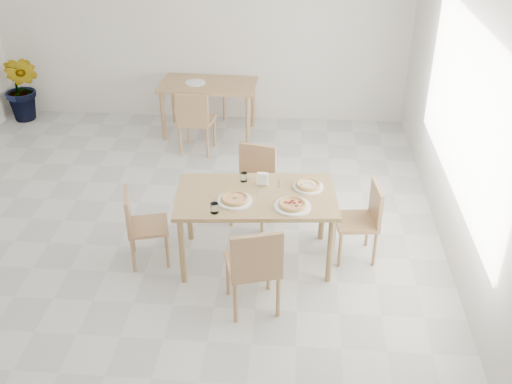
# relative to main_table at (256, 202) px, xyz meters

# --- Properties ---
(room) EXTENTS (7.28, 7.00, 7.00)m
(room) POSITION_rel_main_table_xyz_m (1.91, 0.41, 0.83)
(room) COLOR silver
(room) RESTS_ON ground
(main_table) EXTENTS (1.58, 0.98, 0.75)m
(main_table) POSITION_rel_main_table_xyz_m (0.00, 0.00, 0.00)
(main_table) COLOR #A78456
(main_table) RESTS_ON ground
(chair_south) EXTENTS (0.55, 0.55, 0.90)m
(chair_south) POSITION_rel_main_table_xyz_m (0.05, -0.79, -0.15)
(chair_south) COLOR tan
(chair_south) RESTS_ON ground
(chair_north) EXTENTS (0.51, 0.51, 0.84)m
(chair_north) POSITION_rel_main_table_xyz_m (-0.08, 0.79, -0.18)
(chair_north) COLOR tan
(chair_north) RESTS_ON ground
(chair_west) EXTENTS (0.47, 0.47, 0.78)m
(chair_west) POSITION_rel_main_table_xyz_m (-1.13, -0.11, -0.22)
(chair_west) COLOR tan
(chair_west) RESTS_ON ground
(chair_east) EXTENTS (0.44, 0.44, 0.81)m
(chair_east) POSITION_rel_main_table_xyz_m (1.06, 0.14, -0.20)
(chair_east) COLOR tan
(chair_east) RESTS_ON ground
(plate_margherita) EXTENTS (0.33, 0.33, 0.02)m
(plate_margherita) POSITION_rel_main_table_xyz_m (-0.19, -0.14, 0.09)
(plate_margherita) COLOR white
(plate_margherita) RESTS_ON main_table
(plate_mushroom) EXTENTS (0.29, 0.29, 0.02)m
(plate_mushroom) POSITION_rel_main_table_xyz_m (0.49, 0.17, 0.09)
(plate_mushroom) COLOR white
(plate_mushroom) RESTS_ON main_table
(plate_pepperoni) EXTENTS (0.34, 0.34, 0.02)m
(plate_pepperoni) POSITION_rel_main_table_xyz_m (0.35, -0.20, 0.09)
(plate_pepperoni) COLOR white
(plate_pepperoni) RESTS_ON main_table
(pizza_margherita) EXTENTS (0.31, 0.31, 0.03)m
(pizza_margherita) POSITION_rel_main_table_xyz_m (-0.19, -0.14, 0.11)
(pizza_margherita) COLOR #EDBA6F
(pizza_margherita) RESTS_ON plate_margherita
(pizza_mushroom) EXTENTS (0.26, 0.26, 0.03)m
(pizza_mushroom) POSITION_rel_main_table_xyz_m (0.49, 0.17, 0.11)
(pizza_mushroom) COLOR #EDBA6F
(pizza_mushroom) RESTS_ON plate_mushroom
(pizza_pepperoni) EXTENTS (0.33, 0.33, 0.03)m
(pizza_pepperoni) POSITION_rel_main_table_xyz_m (0.35, -0.20, 0.11)
(pizza_pepperoni) COLOR #EDBA6F
(pizza_pepperoni) RESTS_ON plate_pepperoni
(tumbler_a) EXTENTS (0.07, 0.07, 0.09)m
(tumbler_a) POSITION_rel_main_table_xyz_m (-0.14, 0.25, 0.13)
(tumbler_a) COLOR white
(tumbler_a) RESTS_ON main_table
(tumbler_b) EXTENTS (0.07, 0.07, 0.10)m
(tumbler_b) POSITION_rel_main_table_xyz_m (-0.35, -0.35, 0.13)
(tumbler_b) COLOR white
(tumbler_b) RESTS_ON main_table
(napkin_holder) EXTENTS (0.12, 0.07, 0.13)m
(napkin_holder) POSITION_rel_main_table_xyz_m (0.05, 0.19, 0.14)
(napkin_holder) COLOR silver
(napkin_holder) RESTS_ON main_table
(fork_a) EXTENTS (0.07, 0.16, 0.01)m
(fork_a) POSITION_rel_main_table_xyz_m (0.04, 0.09, 0.08)
(fork_a) COLOR silver
(fork_a) RESTS_ON main_table
(fork_b) EXTENTS (0.02, 0.17, 0.01)m
(fork_b) POSITION_rel_main_table_xyz_m (0.21, 0.23, 0.08)
(fork_b) COLOR silver
(fork_b) RESTS_ON main_table
(second_table) EXTENTS (1.36, 0.82, 0.75)m
(second_table) POSITION_rel_main_table_xyz_m (-0.90, 3.01, -0.01)
(second_table) COLOR tan
(second_table) RESTS_ON ground
(chair_back_s) EXTENTS (0.48, 0.48, 0.88)m
(chair_back_s) POSITION_rel_main_table_xyz_m (-0.98, 2.32, -0.16)
(chair_back_s) COLOR tan
(chair_back_s) RESTS_ON ground
(chair_back_n) EXTENTS (0.59, 0.59, 0.93)m
(chair_back_n) POSITION_rel_main_table_xyz_m (-0.83, 3.81, -0.13)
(chair_back_n) COLOR tan
(chair_back_n) RESTS_ON ground
(plate_empty) EXTENTS (0.28, 0.28, 0.02)m
(plate_empty) POSITION_rel_main_table_xyz_m (-1.08, 2.99, 0.09)
(plate_empty) COLOR white
(plate_empty) RESTS_ON second_table
(potted_plant) EXTENTS (0.66, 0.58, 1.01)m
(potted_plant) POSITION_rel_main_table_xyz_m (-3.72, 3.26, -0.16)
(potted_plant) COLOR #2E5A1B
(potted_plant) RESTS_ON ground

